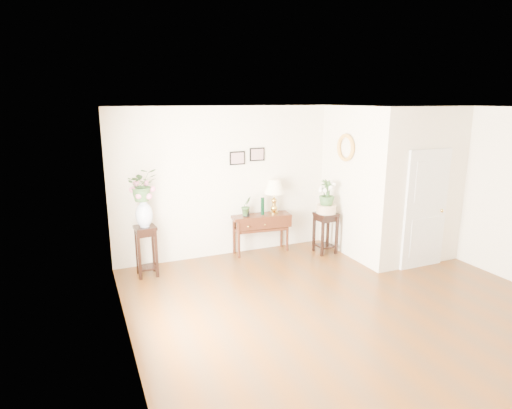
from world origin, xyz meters
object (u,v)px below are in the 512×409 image
table_lamp (274,196)px  plant_stand_b (325,233)px  plant_stand_a (146,251)px  console_table (261,233)px

table_lamp → plant_stand_b: size_ratio=0.85×
plant_stand_b → table_lamp: bearing=149.3°
plant_stand_a → plant_stand_b: size_ratio=1.09×
plant_stand_a → console_table: bearing=7.5°
console_table → plant_stand_a: bearing=-166.5°
console_table → plant_stand_b: (1.14, -0.51, 0.02)m
console_table → plant_stand_b: bearing=-18.1°
console_table → plant_stand_b: size_ratio=1.43×
plant_stand_a → table_lamp: bearing=6.6°
table_lamp → plant_stand_b: bearing=-30.7°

